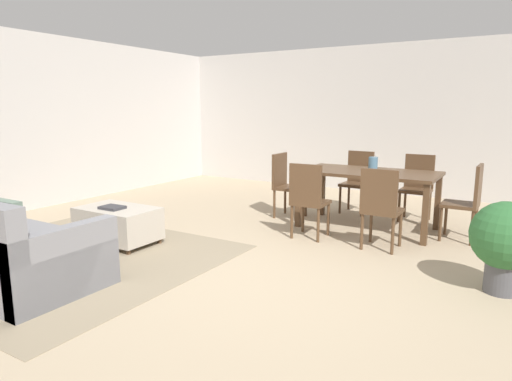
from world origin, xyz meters
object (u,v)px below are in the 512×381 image
dining_chair_near_left (308,197)px  dining_chair_far_left (358,178)px  dining_chair_far_right (417,183)px  book_on_ottoman (112,208)px  dining_chair_near_right (381,204)px  dining_chair_head_east (468,198)px  ottoman_table (118,223)px  potted_plant (506,240)px  vase_centerpiece (373,164)px  dining_table (368,178)px  dining_chair_head_west (285,181)px

dining_chair_near_left → dining_chair_far_left: (0.04, 1.71, 0.00)m
dining_chair_far_right → book_on_ottoman: size_ratio=3.54×
dining_chair_near_right → dining_chair_head_east: same height
dining_chair_far_left → dining_chair_far_right: (0.87, -0.05, 0.00)m
ottoman_table → potted_plant: potted_plant is taller
dining_chair_far_left → dining_chair_far_right: 0.87m
dining_chair_head_east → book_on_ottoman: (-3.45, -2.28, -0.08)m
dining_chair_near_left → vase_centerpiece: size_ratio=5.08×
dining_chair_far_left → vase_centerpiece: size_ratio=5.08×
dining_chair_near_right → potted_plant: dining_chair_near_right is taller
vase_centerpiece → dining_chair_far_right: bearing=62.4°
potted_plant → dining_table: bearing=138.4°
vase_centerpiece → dining_table: bearing=-144.7°
dining_chair_near_left → dining_chair_near_right: size_ratio=1.00×
dining_chair_far_left → dining_chair_near_right: bearing=-63.9°
book_on_ottoman → potted_plant: potted_plant is taller
dining_chair_near_left → dining_chair_head_west: same height
dining_chair_near_right → dining_chair_far_right: (0.04, 1.65, 0.00)m
dining_chair_head_west → book_on_ottoman: (-1.04, -2.26, -0.08)m
dining_chair_far_left → vase_centerpiece: 1.01m
dining_table → dining_chair_near_left: dining_chair_near_left is taller
dining_chair_head_west → dining_chair_far_left: bearing=46.4°
dining_chair_near_right → vase_centerpiece: 1.00m
potted_plant → vase_centerpiece: bearing=137.0°
dining_table → dining_chair_far_left: bearing=116.2°
dining_chair_head_east → dining_chair_near_right: bearing=-131.7°
dining_table → vase_centerpiece: size_ratio=9.52×
dining_chair_far_left → potted_plant: bearing=-48.3°
ottoman_table → dining_table: size_ratio=0.53×
dining_table → dining_chair_near_right: dining_chair_near_right is taller
dining_chair_head_west → ottoman_table: bearing=-115.6°
dining_chair_near_right → potted_plant: (1.24, -0.62, -0.05)m
dining_chair_near_left → dining_chair_far_left: size_ratio=1.00×
dining_chair_near_right → book_on_ottoman: dining_chair_near_right is taller
dining_chair_head_east → book_on_ottoman: 4.14m
dining_table → dining_chair_far_left: dining_chair_far_left is taller
dining_chair_near_left → dining_chair_head_east: (1.65, 0.89, 0.00)m
dining_chair_far_right → potted_plant: dining_chair_far_right is taller
dining_chair_near_right → dining_chair_far_left: same height
dining_chair_far_right → book_on_ottoman: 4.09m
dining_table → dining_chair_far_right: bearing=60.9°
potted_plant → dining_chair_far_left: bearing=131.7°
dining_chair_near_left → potted_plant: dining_chair_near_left is taller
dining_chair_far_right → potted_plant: size_ratio=1.16×
dining_chair_near_right → potted_plant: bearing=-26.8°
vase_centerpiece → book_on_ottoman: size_ratio=0.70×
dining_chair_head_east → dining_chair_near_left: bearing=-151.8°
dining_table → dining_chair_head_west: dining_chair_head_west is taller
dining_chair_head_east → potted_plant: 1.57m
dining_chair_head_west → vase_centerpiece: (1.26, 0.01, 0.33)m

